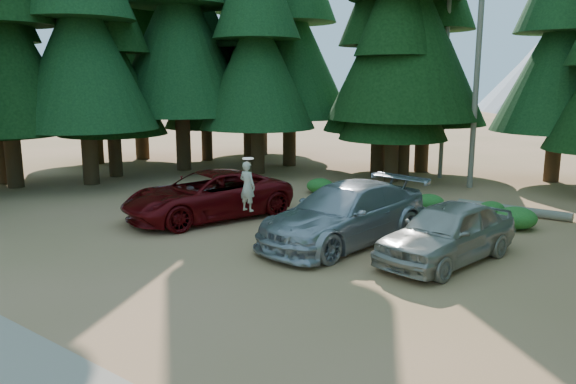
# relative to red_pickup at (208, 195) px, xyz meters

# --- Properties ---
(ground) EXTENTS (160.00, 160.00, 0.00)m
(ground) POSITION_rel_red_pickup_xyz_m (4.38, -3.56, -0.81)
(ground) COLOR olive
(ground) RESTS_ON ground
(forest_belt_north) EXTENTS (36.00, 7.00, 22.00)m
(forest_belt_north) POSITION_rel_red_pickup_xyz_m (4.38, 11.44, -0.81)
(forest_belt_north) COLOR black
(forest_belt_north) RESTS_ON ground
(forest_belt_west) EXTENTS (6.00, 22.00, 22.00)m
(forest_belt_west) POSITION_rel_red_pickup_xyz_m (-11.12, 0.44, -0.81)
(forest_belt_west) COLOR black
(forest_belt_west) RESTS_ON ground
(snag_front) EXTENTS (0.24, 0.24, 12.00)m
(snag_front) POSITION_rel_red_pickup_xyz_m (5.18, 10.94, 5.19)
(snag_front) COLOR gray
(snag_front) RESTS_ON ground
(snag_back) EXTENTS (0.20, 0.20, 10.00)m
(snag_back) POSITION_rel_red_pickup_xyz_m (3.18, 12.44, 4.19)
(snag_back) COLOR gray
(snag_back) RESTS_ON ground
(red_pickup) EXTENTS (4.21, 6.32, 1.61)m
(red_pickup) POSITION_rel_red_pickup_xyz_m (0.00, 0.00, 0.00)
(red_pickup) COLOR #5F080A
(red_pickup) RESTS_ON ground
(silver_minivan_center) EXTENTS (3.19, 6.19, 1.72)m
(silver_minivan_center) POSITION_rel_red_pickup_xyz_m (5.27, 0.36, 0.05)
(silver_minivan_center) COLOR #A5A7AD
(silver_minivan_center) RESTS_ON ground
(silver_minivan_right) EXTENTS (2.60, 4.86, 1.57)m
(silver_minivan_right) POSITION_rel_red_pickup_xyz_m (8.30, 0.52, -0.02)
(silver_minivan_right) COLOR #A8A395
(silver_minivan_right) RESTS_ON ground
(frisbee_player) EXTENTS (0.59, 0.43, 1.73)m
(frisbee_player) POSITION_rel_red_pickup_xyz_m (1.69, 0.15, 0.50)
(frisbee_player) COLOR beige
(frisbee_player) RESTS_ON ground
(log_left) EXTENTS (4.64, 1.37, 0.33)m
(log_left) POSITION_rel_red_pickup_xyz_m (-1.98, 3.44, -0.64)
(log_left) COLOR gray
(log_left) RESTS_ON ground
(log_mid) EXTENTS (3.87, 0.40, 0.32)m
(log_mid) POSITION_rel_red_pickup_xyz_m (8.16, 6.94, -0.65)
(log_mid) COLOR gray
(log_mid) RESTS_ON ground
(log_right) EXTENTS (4.64, 0.56, 0.30)m
(log_right) POSITION_rel_red_pickup_xyz_m (6.62, 4.67, -0.66)
(log_right) COLOR gray
(log_right) RESTS_ON ground
(shrub_far_left) EXTENTS (1.03, 1.03, 0.56)m
(shrub_far_left) POSITION_rel_red_pickup_xyz_m (-2.55, 4.21, -0.52)
(shrub_far_left) COLOR #1C5F1F
(shrub_far_left) RESTS_ON ground
(shrub_left) EXTENTS (0.93, 0.93, 0.51)m
(shrub_left) POSITION_rel_red_pickup_xyz_m (-1.14, 3.16, -0.55)
(shrub_left) COLOR #1C5F1F
(shrub_left) RESTS_ON ground
(shrub_center_left) EXTENTS (1.12, 1.12, 0.62)m
(shrub_center_left) POSITION_rel_red_pickup_xyz_m (0.63, 5.91, -0.50)
(shrub_center_left) COLOR #1C5F1F
(shrub_center_left) RESTS_ON ground
(shrub_center_right) EXTENTS (0.86, 0.86, 0.47)m
(shrub_center_right) POSITION_rel_red_pickup_xyz_m (7.58, 6.44, -0.57)
(shrub_center_right) COLOR #1C5F1F
(shrub_center_right) RESTS_ON ground
(shrub_right) EXTENTS (1.07, 1.07, 0.59)m
(shrub_right) POSITION_rel_red_pickup_xyz_m (5.55, 5.73, -0.51)
(shrub_right) COLOR #1C5F1F
(shrub_right) RESTS_ON ground
(shrub_far_right) EXTENTS (1.27, 1.27, 0.70)m
(shrub_far_right) POSITION_rel_red_pickup_xyz_m (8.81, 5.02, -0.46)
(shrub_far_right) COLOR #1C5F1F
(shrub_far_right) RESTS_ON ground
(shrub_edge_west) EXTENTS (0.78, 0.78, 0.43)m
(shrub_edge_west) POSITION_rel_red_pickup_xyz_m (-3.45, 3.72, -0.59)
(shrub_edge_west) COLOR #1C5F1F
(shrub_edge_west) RESTS_ON ground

